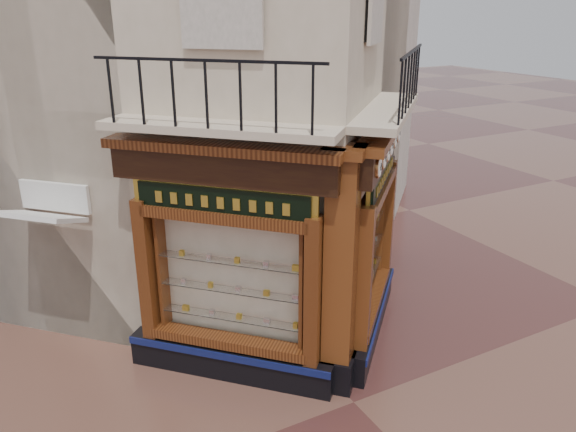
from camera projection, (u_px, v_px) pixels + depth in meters
ground at (354, 402)px, 8.77m from camera, size 80.00×80.00×0.00m
neighbour_left at (60, 21)px, 12.87m from camera, size 11.31×11.31×11.00m
neighbour_right at (256, 19)px, 15.07m from camera, size 11.31×11.31×11.00m
shopfront_left at (227, 268)px, 8.75m from camera, size 2.86×2.86×3.98m
shopfront_right at (374, 235)px, 9.99m from camera, size 2.86×2.86×3.98m
corner_pilaster at (340, 278)px, 8.50m from camera, size 0.85×0.85×3.98m
balcony at (309, 118)px, 8.52m from camera, size 5.94×2.97×1.03m
clock_a at (378, 166)px, 8.16m from camera, size 0.28×0.28×0.35m
clock_b at (384, 157)px, 8.65m from camera, size 0.30×0.30×0.37m
clock_c at (388, 150)px, 9.09m from camera, size 0.31×0.31×0.38m
clock_d at (391, 145)px, 9.46m from camera, size 0.32×0.32×0.40m
clock_e at (395, 138)px, 9.97m from camera, size 0.30×0.30×0.38m
clock_f at (398, 132)px, 10.44m from camera, size 0.32×0.32×0.40m
awning at (61, 351)px, 10.07m from camera, size 1.50×1.50×0.33m
signboard_left at (222, 202)px, 8.28m from camera, size 2.12×2.12×0.57m
signboard_right at (382, 175)px, 9.58m from camera, size 1.97×1.97×0.53m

